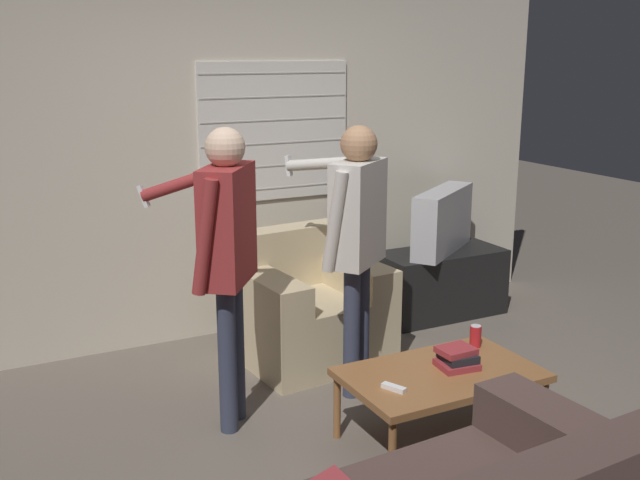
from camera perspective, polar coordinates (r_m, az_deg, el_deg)
The scene contains 11 objects.
ground_plane at distance 4.12m, azimuth 4.86°, elevation -15.61°, with size 16.00×16.00×0.00m, color #665B51.
wall_back at distance 5.45m, azimuth -6.13°, elevation 6.09°, with size 5.20×0.08×2.55m.
armchair_beige at distance 5.10m, azimuth -0.97°, elevation -5.26°, with size 0.98×0.88×0.86m.
coffee_table at distance 4.07m, azimuth 9.19°, elevation -10.32°, with size 1.03×0.63×0.40m.
tv_stand at distance 6.00m, azimuth 9.14°, elevation -3.24°, with size 1.00×0.47×0.52m.
tv at distance 5.87m, azimuth 9.30°, elevation 1.46°, with size 0.81×0.65×0.49m.
person_left_standing at distance 4.00m, azimuth -7.18°, elevation -0.10°, with size 0.56×0.81×1.67m.
person_right_standing at distance 4.39m, azimuth 2.75°, elevation 0.99°, with size 0.51×0.83×1.64m.
book_stack at distance 4.11m, azimuth 10.40°, elevation -8.82°, with size 0.22×0.21×0.11m.
soda_can at distance 4.39m, azimuth 11.76°, elevation -7.17°, with size 0.07×0.07×0.13m.
spare_remote at distance 3.82m, azimuth 5.64°, elevation -11.14°, with size 0.09×0.13×0.02m.
Camera 1 is at (-1.92, -3.02, 2.05)m, focal length 42.00 mm.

